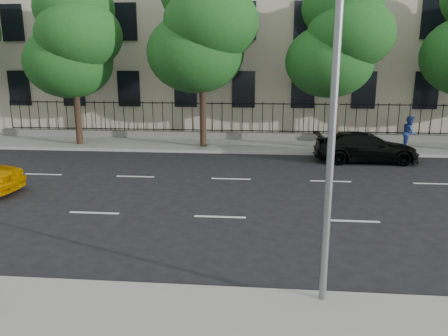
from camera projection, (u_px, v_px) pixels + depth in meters
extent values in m
plane|color=black|center=(210.00, 251.00, 11.02)|extent=(120.00, 120.00, 0.00)
cube|color=gray|center=(240.00, 145.00, 24.54)|extent=(60.00, 4.00, 0.15)
cube|color=slate|center=(242.00, 135.00, 26.12)|extent=(30.00, 0.50, 0.40)
cube|color=black|center=(242.00, 131.00, 26.05)|extent=(28.80, 0.05, 0.05)
cube|color=black|center=(242.00, 104.00, 25.67)|extent=(28.80, 0.05, 0.05)
cylinder|color=slate|center=(334.00, 92.00, 7.59)|extent=(0.14, 0.14, 8.00)
cylinder|color=#382619|center=(78.00, 118.00, 24.20)|extent=(0.36, 0.36, 2.97)
ellipsoid|color=#1B4F1A|center=(69.00, 62.00, 23.82)|extent=(4.75, 4.75, 3.90)
ellipsoid|color=#1B4F1A|center=(79.00, 35.00, 22.93)|extent=(4.50, 4.50, 3.70)
ellipsoid|color=#1B4F1A|center=(74.00, 9.00, 23.22)|extent=(4.25, 4.25, 3.50)
cylinder|color=#382619|center=(203.00, 116.00, 23.54)|extent=(0.36, 0.36, 3.32)
ellipsoid|color=#1B4F1A|center=(196.00, 53.00, 23.08)|extent=(5.13, 5.13, 4.21)
ellipsoid|color=#1B4F1A|center=(211.00, 23.00, 22.17)|extent=(4.86, 4.86, 4.00)
cylinder|color=#382619|center=(335.00, 120.00, 22.94)|extent=(0.36, 0.36, 3.08)
ellipsoid|color=#1B4F1A|center=(329.00, 61.00, 22.56)|extent=(4.56, 4.56, 3.74)
ellipsoid|color=#1B4F1A|center=(351.00, 34.00, 21.68)|extent=(4.32, 4.32, 3.55)
ellipsoid|color=#1B4F1A|center=(342.00, 7.00, 21.99)|extent=(4.08, 4.08, 3.36)
imported|color=black|center=(366.00, 147.00, 20.69)|extent=(4.88, 2.08, 1.40)
imported|color=navy|center=(409.00, 133.00, 22.96)|extent=(0.87, 1.00, 1.75)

